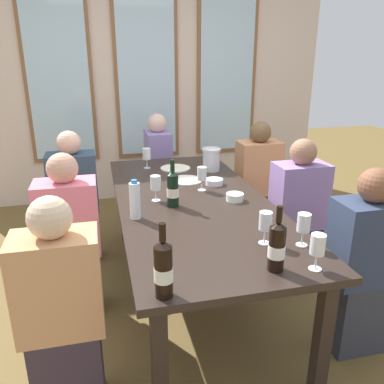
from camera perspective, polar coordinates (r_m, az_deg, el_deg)
name	(u,v)px	position (r m, az deg, el deg)	size (l,w,h in m)	color
ground_plane	(192,293)	(3.00, 0.04, -14.44)	(12.00, 12.00, 0.00)	brown
back_wall_with_windows	(146,74)	(4.69, -6.67, 16.57)	(4.19, 0.10, 2.90)	beige
dining_table	(192,209)	(2.68, 0.04, -2.44)	(0.99, 2.28, 0.74)	#2C211B
white_plate_0	(186,180)	(3.05, -0.87, 1.73)	(0.26, 0.26, 0.01)	white
white_plate_1	(175,168)	(3.38, -2.42, 3.48)	(0.25, 0.25, 0.01)	white
metal_pitcher	(211,159)	(3.31, 2.81, 4.76)	(0.16, 0.16, 0.19)	silver
wine_bottle_0	(277,246)	(1.81, 12.20, -7.70)	(0.08, 0.08, 0.31)	black
wine_bottle_1	(163,269)	(1.59, -4.17, -11.05)	(0.08, 0.08, 0.32)	black
wine_bottle_2	(173,189)	(2.51, -2.80, 0.47)	(0.08, 0.08, 0.31)	black
tasting_bowl_0	(214,182)	(2.96, 3.25, 1.50)	(0.13, 0.13, 0.04)	white
tasting_bowl_1	(235,197)	(2.64, 6.23, -0.73)	(0.12, 0.12, 0.05)	white
water_bottle	(135,200)	(2.34, -8.27, -1.22)	(0.06, 0.06, 0.24)	white
wine_glass_0	(318,245)	(1.86, 17.76, -7.37)	(0.07, 0.07, 0.17)	white
wine_glass_1	(202,174)	(2.80, 1.45, 2.60)	(0.07, 0.07, 0.17)	white
wine_glass_2	(156,184)	(2.61, -5.31, 1.15)	(0.07, 0.07, 0.17)	white
wine_glass_3	(265,223)	(2.04, 10.60, -4.38)	(0.07, 0.07, 0.17)	white
wine_glass_4	(147,155)	(3.39, -6.60, 5.38)	(0.07, 0.07, 0.17)	white
wine_glass_5	(304,224)	(2.07, 15.88, -4.54)	(0.07, 0.07, 0.17)	white
seated_person_0	(70,241)	(2.68, -17.21, -6.81)	(0.38, 0.24, 1.11)	#253243
seated_person_1	(297,216)	(3.04, 15.00, -3.38)	(0.38, 0.24, 1.11)	#212841
seated_person_2	(62,315)	(2.00, -18.31, -16.55)	(0.38, 0.24, 1.11)	#3A2D38
seated_person_3	(363,267)	(2.47, 23.50, -10.00)	(0.38, 0.24, 1.11)	#333640
seated_person_4	(75,202)	(3.36, -16.62, -1.34)	(0.38, 0.24, 1.11)	#262B2D
seated_person_5	(257,185)	(3.69, 9.47, 1.04)	(0.38, 0.24, 1.11)	#3A3744
seated_person_6	(159,170)	(4.12, -4.86, 3.18)	(0.24, 0.38, 1.11)	#3A2737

